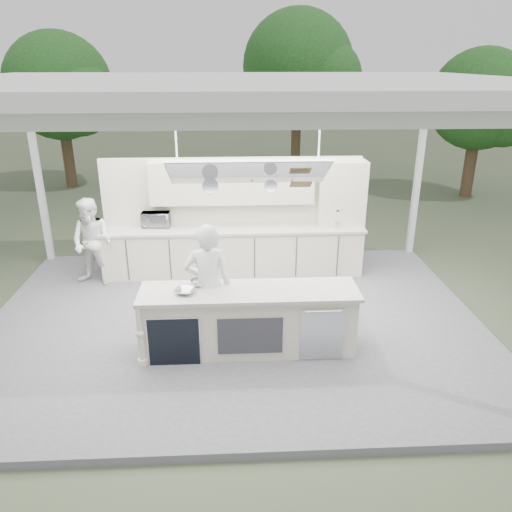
{
  "coord_description": "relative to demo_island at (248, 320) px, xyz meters",
  "views": [
    {
      "loc": [
        -0.03,
        -7.24,
        4.1
      ],
      "look_at": [
        0.37,
        0.4,
        1.07
      ],
      "focal_mm": 35.0,
      "sensor_mm": 36.0,
      "label": 1
    }
  ],
  "objects": [
    {
      "name": "ground",
      "position": [
        -0.18,
        0.91,
        -0.6
      ],
      "size": [
        90.0,
        90.0,
        0.0
      ],
      "primitive_type": "plane",
      "color": "#424D35",
      "rests_on": "ground"
    },
    {
      "name": "stage_deck",
      "position": [
        -0.18,
        0.91,
        -0.54
      ],
      "size": [
        8.0,
        6.0,
        0.12
      ],
      "primitive_type": "cube",
      "color": "slate",
      "rests_on": "ground"
    },
    {
      "name": "tent",
      "position": [
        -0.18,
        0.9,
        3.11
      ],
      "size": [
        8.2,
        6.2,
        3.86
      ],
      "color": "white",
      "rests_on": "ground"
    },
    {
      "name": "demo_island",
      "position": [
        0.0,
        0.0,
        0.0
      ],
      "size": [
        3.1,
        0.79,
        0.95
      ],
      "color": "beige",
      "rests_on": "stage_deck"
    },
    {
      "name": "back_counter",
      "position": [
        -0.18,
        2.81,
        0.0
      ],
      "size": [
        5.08,
        0.72,
        0.95
      ],
      "color": "beige",
      "rests_on": "stage_deck"
    },
    {
      "name": "back_wall_unit",
      "position": [
        0.27,
        3.03,
        0.98
      ],
      "size": [
        5.05,
        0.48,
        2.25
      ],
      "color": "beige",
      "rests_on": "stage_deck"
    },
    {
      "name": "tree_cluster",
      "position": [
        -0.34,
        10.68,
        2.69
      ],
      "size": [
        19.55,
        9.4,
        5.85
      ],
      "color": "brown",
      "rests_on": "ground"
    },
    {
      "name": "head_chef",
      "position": [
        -0.56,
        0.21,
        0.46
      ],
      "size": [
        0.69,
        0.47,
        1.87
      ],
      "primitive_type": "imported",
      "rotation": [
        0.0,
        0.0,
        3.17
      ],
      "color": "silver",
      "rests_on": "stage_deck"
    },
    {
      "name": "sous_chef",
      "position": [
        -2.78,
        2.46,
        0.35
      ],
      "size": [
        0.97,
        0.87,
        1.65
      ],
      "primitive_type": "imported",
      "rotation": [
        0.0,
        0.0,
        -0.35
      ],
      "color": "white",
      "rests_on": "stage_deck"
    },
    {
      "name": "toaster_oven",
      "position": [
        -1.66,
        2.99,
        0.62
      ],
      "size": [
        0.56,
        0.39,
        0.3
      ],
      "primitive_type": "imported",
      "rotation": [
        0.0,
        0.0,
        -0.06
      ],
      "color": "silver",
      "rests_on": "back_counter"
    },
    {
      "name": "bowl_large",
      "position": [
        -0.87,
        -0.05,
        0.51
      ],
      "size": [
        0.33,
        0.33,
        0.07
      ],
      "primitive_type": "imported",
      "rotation": [
        0.0,
        0.0,
        -0.25
      ],
      "color": "silver",
      "rests_on": "demo_island"
    },
    {
      "name": "bowl_small",
      "position": [
        -0.68,
        0.21,
        0.51
      ],
      "size": [
        0.34,
        0.34,
        0.08
      ],
      "primitive_type": "imported",
      "rotation": [
        0.0,
        0.0,
        -0.41
      ],
      "color": "silver",
      "rests_on": "demo_island"
    }
  ]
}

